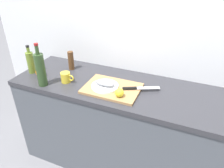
# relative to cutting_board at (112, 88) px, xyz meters

# --- Properties ---
(ground_plane) EXTENTS (12.00, 12.00, 0.00)m
(ground_plane) POSITION_rel_cutting_board_xyz_m (0.13, 0.08, -0.91)
(ground_plane) COLOR slate
(back_wall) EXTENTS (3.20, 0.05, 2.50)m
(back_wall) POSITION_rel_cutting_board_xyz_m (0.13, 0.40, 0.34)
(back_wall) COLOR white
(back_wall) RESTS_ON ground_plane
(kitchen_counter) EXTENTS (2.00, 0.60, 0.90)m
(kitchen_counter) POSITION_rel_cutting_board_xyz_m (0.13, 0.08, -0.46)
(kitchen_counter) COLOR #4C5159
(kitchen_counter) RESTS_ON ground_plane
(cutting_board) EXTENTS (0.44, 0.31, 0.02)m
(cutting_board) POSITION_rel_cutting_board_xyz_m (0.00, 0.00, 0.00)
(cutting_board) COLOR tan
(cutting_board) RESTS_ON kitchen_counter
(white_plate) EXTENTS (0.21, 0.21, 0.01)m
(white_plate) POSITION_rel_cutting_board_xyz_m (-0.05, -0.02, 0.02)
(white_plate) COLOR white
(white_plate) RESTS_ON cutting_board
(fish_fillet) EXTENTS (0.16, 0.07, 0.04)m
(fish_fillet) POSITION_rel_cutting_board_xyz_m (-0.05, -0.02, 0.04)
(fish_fillet) COLOR gray
(fish_fillet) RESTS_ON white_plate
(chef_knife) EXTENTS (0.27, 0.15, 0.02)m
(chef_knife) POSITION_rel_cutting_board_xyz_m (0.19, 0.05, 0.02)
(chef_knife) COLOR silver
(chef_knife) RESTS_ON cutting_board
(lemon_0) EXTENTS (0.07, 0.07, 0.07)m
(lemon_0) POSITION_rel_cutting_board_xyz_m (0.10, -0.10, 0.04)
(lemon_0) COLOR yellow
(lemon_0) RESTS_ON cutting_board
(olive_oil_bottle) EXTENTS (0.06, 0.06, 0.26)m
(olive_oil_bottle) POSITION_rel_cutting_board_xyz_m (-0.78, -0.01, 0.09)
(olive_oil_bottle) COLOR olive
(olive_oil_bottle) RESTS_ON kitchen_counter
(wine_bottle) EXTENTS (0.07, 0.07, 0.36)m
(wine_bottle) POSITION_rel_cutting_board_xyz_m (-0.55, -0.15, 0.13)
(wine_bottle) COLOR #2D4723
(wine_bottle) RESTS_ON kitchen_counter
(coffee_mug_0) EXTENTS (0.12, 0.08, 0.09)m
(coffee_mug_0) POSITION_rel_cutting_board_xyz_m (-0.40, -0.04, 0.03)
(coffee_mug_0) COLOR yellow
(coffee_mug_0) RESTS_ON kitchen_counter
(orange_1) EXTENTS (0.08, 0.08, 0.08)m
(orange_1) POSITION_rel_cutting_board_xyz_m (-0.67, -0.04, 0.03)
(orange_1) COLOR orange
(orange_1) RESTS_ON kitchen_counter
(pepper_mill) EXTENTS (0.05, 0.05, 0.17)m
(pepper_mill) POSITION_rel_cutting_board_xyz_m (-0.49, 0.19, 0.08)
(pepper_mill) COLOR brown
(pepper_mill) RESTS_ON kitchen_counter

